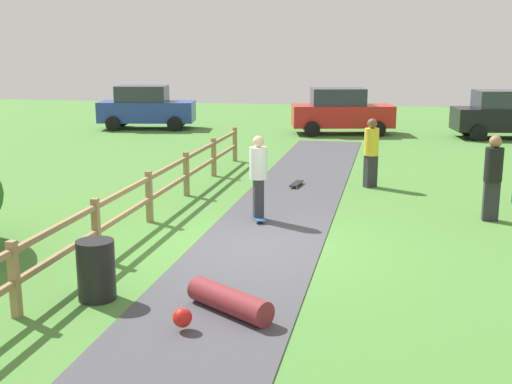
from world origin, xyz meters
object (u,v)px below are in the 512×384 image
Objects in this scene: trash_bin at (96,270)px; parked_car_blue at (146,107)px; skater_fallen at (225,302)px; parked_car_black at (506,114)px; skateboard_loose at (297,183)px; bystander_black at (493,174)px; parked_car_red at (341,111)px; bystander_yellow at (371,149)px; skater_riding at (258,173)px.

parked_car_blue is at bearing 109.01° from trash_bin.
parked_car_black is (6.60, 19.67, 0.76)m from skater_fallen.
skateboard_loose is at bearing -122.07° from parked_car_black.
bystander_black is 0.41× the size of parked_car_red.
parked_car_black is (6.60, 0.00, 0.00)m from parked_car_red.
bystander_black is at bearing 43.10° from trash_bin.
bystander_black is at bearing -99.67° from parked_car_black.
bystander_yellow reaches higher than trash_bin.
bystander_yellow is at bearing 60.89° from skater_riding.
skater_riding is at bearing 96.48° from skater_fallen.
parked_car_red is at bearing 88.57° from skateboard_loose.
parked_car_black is at bearing 0.00° from parked_car_blue.
trash_bin is at bearing -106.48° from skater_riding.
skateboard_loose is at bearing -91.43° from parked_car_red.
skater_riding is 0.99× the size of bystander_black.
trash_bin is at bearing -113.88° from parked_car_black.
parked_car_black reaches higher than skater_fallen.
parked_car_black reaches higher than bystander_black.
skater_fallen is 19.68m from parked_car_red.
parked_car_blue is (-8.72, 19.66, 0.76)m from skater_fallen.
parked_car_blue reaches higher than trash_bin.
parked_car_red is (-1.64, 10.61, -0.05)m from bystander_yellow.
bystander_black reaches higher than trash_bin.
parked_car_red is 6.60m from parked_car_black.
skater_riding is 1.00× the size of bystander_yellow.
parked_car_red and parked_car_black have the same top height.
bystander_yellow reaches higher than skateboard_loose.
parked_car_red is 1.01× the size of parked_car_black.
skater_riding is 3.74m from skateboard_loose.
skateboard_loose is at bearing 85.30° from skater_riding.
parked_car_black reaches higher than trash_bin.
skater_riding is 16.70m from parked_car_blue.
parked_car_blue is (-10.35, 10.61, -0.05)m from bystander_yellow.
skater_fallen is at bearing -89.98° from parked_car_red.
bystander_black is (6.30, 5.90, 0.57)m from trash_bin.
bystander_yellow is 14.83m from parked_car_blue.
parked_car_red is at bearing 84.10° from trash_bin.
skater_fallen is (0.58, -5.08, -0.83)m from skater_riding.
parked_car_red is at bearing -179.97° from parked_car_black.
parked_car_blue reaches higher than skater_fallen.
trash_bin is 19.56m from parked_car_red.
skater_fallen is at bearing -108.54° from parked_car_black.
bystander_black reaches higher than skater_fallen.
skateboard_loose is 0.18× the size of parked_car_black.
parked_car_blue is (-8.44, 10.97, 0.87)m from skateboard_loose.
skater_fallen is at bearing -88.16° from skateboard_loose.
bystander_yellow is (2.21, 3.97, -0.03)m from skater_riding.
skater_fallen is 21.52m from parked_car_blue.
skater_riding is at bearing -168.01° from bystander_black.
parked_car_blue is at bearing 134.28° from bystander_yellow.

